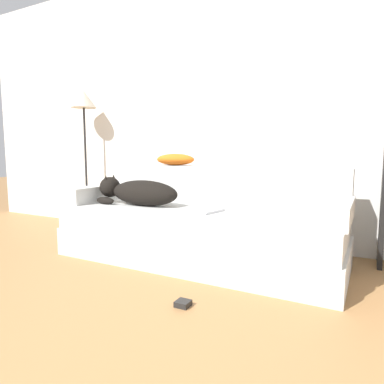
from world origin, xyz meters
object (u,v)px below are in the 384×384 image
Objects in this scene: power_adapter at (183,304)px; laptop at (200,210)px; dog at (137,192)px; couch at (198,235)px; throw_pillow at (175,159)px; floor_lamp at (84,114)px.

laptop is at bearing 109.46° from power_adapter.
dog is 2.29× the size of laptop.
laptop is 0.88m from power_adapter.
couch is 0.23m from laptop.
throw_pillow is (-0.46, 0.40, 0.38)m from laptop.
power_adapter is (0.87, -0.74, -0.51)m from dog.
dog is at bearing -169.13° from laptop.
dog is at bearing -25.24° from floor_lamp.
throw_pillow is at bearing -6.09° from floor_lamp.
dog is (-0.56, -0.05, 0.32)m from couch.
couch is 2.83× the size of dog.
power_adapter is at bearing -57.60° from throw_pillow.
throw_pillow is at bearing 140.03° from couch.
couch is 5.82× the size of throw_pillow.
laptop is 0.22× the size of floor_lamp.
floor_lamp is (-1.11, 0.52, 0.76)m from dog.
laptop reaches higher than couch.
throw_pillow reaches higher than power_adapter.
couch is at bearing 4.70° from dog.
floor_lamp is 19.46× the size of power_adapter.
floor_lamp is (-1.26, 0.13, 0.49)m from throw_pillow.
throw_pillow is at bearing 150.72° from laptop.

